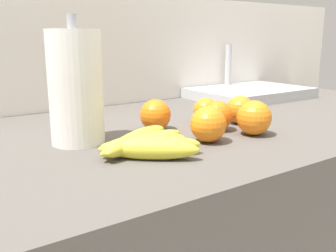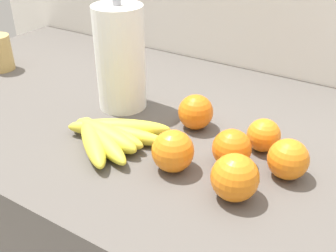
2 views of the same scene
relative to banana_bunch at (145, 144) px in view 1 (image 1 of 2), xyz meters
The scene contains 10 objects.
wall_back 0.67m from the banana_bunch, 69.85° to the left, with size 2.28×0.06×1.30m, color silver.
banana_bunch is the anchor object (origin of this frame).
orange_back_left 0.36m from the banana_bunch, 13.96° to the left, with size 0.07×0.07×0.07m, color orange.
orange_far_right 0.25m from the banana_bunch, 14.70° to the left, with size 0.07×0.07×0.07m, color orange.
orange_center 0.16m from the banana_bunch, ahead, with size 0.08×0.08×0.08m, color orange.
orange_front 0.19m from the banana_bunch, 50.61° to the left, with size 0.08×0.08×0.08m, color orange.
orange_back_right 0.31m from the banana_bunch, 27.75° to the left, with size 0.07×0.07×0.07m, color orange.
orange_right 0.29m from the banana_bunch, ahead, with size 0.08×0.08×0.08m, color orange.
paper_towel_roll 0.20m from the banana_bunch, 116.95° to the left, with size 0.11×0.11×0.27m.
sink_basin 0.79m from the banana_bunch, 29.43° to the left, with size 0.43×0.32×0.19m.
Camera 1 is at (-0.57, -0.76, 1.16)m, focal length 40.23 mm.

